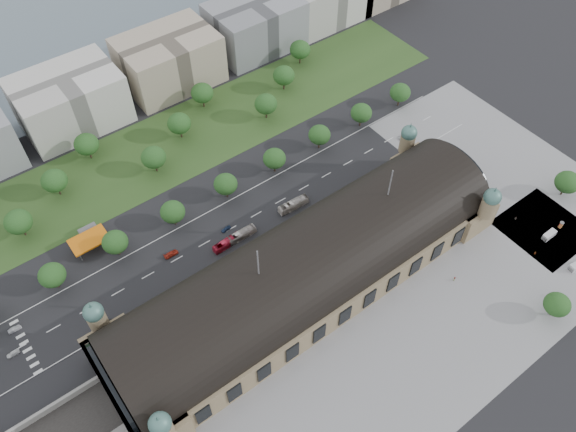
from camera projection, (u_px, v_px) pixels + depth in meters
ground at (307, 285)px, 202.03m from camera, size 900.00×900.00×0.00m
station at (308, 269)px, 194.08m from camera, size 150.00×48.40×44.30m
plaza_south at (414, 361)px, 183.53m from camera, size 190.00×48.00×0.12m
plaza_east at (496, 163)px, 241.09m from camera, size 56.00×100.00×0.12m
road_slab at (204, 244)px, 213.70m from camera, size 260.00×26.00×0.10m
grass_belt at (148, 157)px, 243.47m from camera, size 300.00×45.00×0.10m
petrol_station at (89, 236)px, 212.39m from camera, size 14.00×13.00×5.05m
office_3 at (70, 101)px, 248.76m from camera, size 45.00×32.00×24.00m
office_4 at (169, 60)px, 267.72m from camera, size 45.00×32.00×24.00m
office_5 at (255, 25)px, 286.68m from camera, size 45.00×32.00×24.00m
tree_row_2 at (52, 275)px, 195.84m from camera, size 9.60×9.60×11.52m
tree_row_3 at (115, 242)px, 204.94m from camera, size 9.60×9.60×11.52m
tree_row_4 at (173, 212)px, 214.04m from camera, size 9.60×9.60×11.52m
tree_row_5 at (226, 184)px, 223.14m from camera, size 9.60×9.60×11.52m
tree_row_6 at (274, 159)px, 232.24m from camera, size 9.60×9.60×11.52m
tree_row_7 at (319, 135)px, 241.34m from camera, size 9.60×9.60×11.52m
tree_row_8 at (361, 113)px, 250.44m from camera, size 9.60×9.60×11.52m
tree_row_9 at (400, 92)px, 259.55m from camera, size 9.60×9.60×11.52m
tree_belt_3 at (18, 222)px, 210.18m from camera, size 10.40×10.40×12.48m
tree_belt_4 at (54, 181)px, 223.47m from camera, size 10.40×10.40×12.48m
tree_belt_5 at (86, 144)px, 236.75m from camera, size 10.40×10.40×12.48m
tree_belt_6 at (154, 157)px, 231.79m from camera, size 10.40×10.40×12.48m
tree_belt_7 at (179, 123)px, 245.08m from camera, size 10.40×10.40×12.48m
tree_belt_8 at (202, 93)px, 258.37m from camera, size 10.40×10.40×12.48m
tree_belt_9 at (266, 104)px, 253.41m from camera, size 10.40×10.40×12.48m
tree_belt_10 at (284, 75)px, 266.70m from camera, size 10.40×10.40×12.48m
tree_belt_11 at (300, 50)px, 279.98m from camera, size 10.40×10.40×12.48m
tree_plaza_ne at (568, 182)px, 223.81m from camera, size 10.00×10.00×11.69m
tree_plaza_s at (557, 305)px, 189.11m from camera, size 9.00×9.00×10.64m
traffic_car_0 at (13, 354)px, 184.40m from camera, size 4.24×1.75×1.44m
traffic_car_1 at (14, 329)px, 190.04m from camera, size 4.19×1.54×1.37m
traffic_car_2 at (107, 325)px, 190.90m from camera, size 5.58×3.15×1.47m
traffic_car_3 at (171, 254)px, 209.70m from camera, size 5.55×2.27×1.61m
traffic_car_4 at (226, 229)px, 217.35m from camera, size 4.16×1.97×1.38m
traffic_car_6 at (404, 136)px, 250.44m from camera, size 5.42×2.50×1.50m
parked_car_0 at (131, 330)px, 189.67m from camera, size 4.84×3.20×1.51m
parked_car_1 at (111, 331)px, 189.57m from camera, size 5.49×4.47×1.39m
parked_car_2 at (102, 343)px, 186.73m from camera, size 5.45×4.80×1.51m
parked_car_3 at (154, 312)px, 194.15m from camera, size 4.13×3.17×1.31m
parked_car_4 at (210, 280)px, 202.35m from camera, size 4.99×3.35×1.56m
parked_car_5 at (183, 296)px, 198.23m from camera, size 5.15×3.64×1.30m
parked_car_6 at (163, 301)px, 197.01m from camera, size 5.74×4.95×1.58m
bus_west at (227, 243)px, 211.90m from camera, size 12.12×3.41×3.34m
bus_mid at (241, 235)px, 214.26m from camera, size 12.52×3.11×3.48m
bus_east at (294, 205)px, 223.67m from camera, size 13.47×3.76×3.71m
van_east at (549, 236)px, 214.64m from camera, size 5.95×2.41×2.57m
van_south at (576, 266)px, 205.59m from camera, size 6.63×3.55×2.73m
advertising_column at (561, 225)px, 217.49m from camera, size 1.60×1.60×3.04m
pedestrian_0 at (454, 279)px, 202.49m from camera, size 1.03×0.71×1.94m
pedestrian_1 at (535, 253)px, 209.72m from camera, size 0.60×0.80×1.97m
pedestrian_2 at (515, 218)px, 220.37m from camera, size 0.86×1.06×1.90m
pedestrian_4 at (552, 295)px, 198.37m from camera, size 1.33×1.16×1.93m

